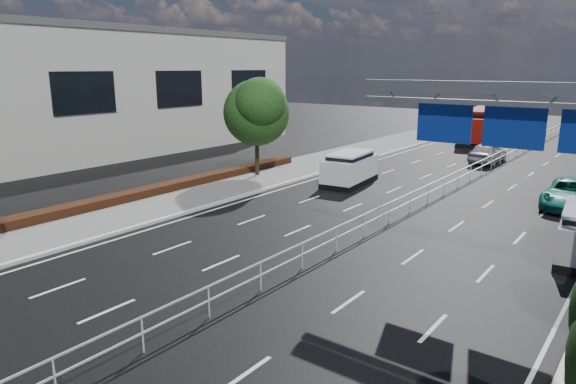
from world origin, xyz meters
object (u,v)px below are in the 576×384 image
Objects in this scene: white_minivan at (350,168)px; parked_car_teal at (572,194)px; overhead_gantry at (538,120)px; red_bus at (483,125)px; near_car_silver at (488,152)px; near_car_dark at (515,128)px.

white_minivan is 0.91× the size of parked_car_teal.
red_bus is (-11.69, 34.38, -3.88)m from overhead_gantry.
near_car_silver is at bearing 108.76° from overhead_gantry.
overhead_gantry is 24.53m from near_car_silver.
overhead_gantry is at bearing -44.21° from white_minivan.
red_bus reaches higher than near_car_silver.
red_bus is at bearing 81.67° from white_minivan.
near_car_dark is at bearing 79.60° from white_minivan.
near_car_dark is at bearing 103.95° from overhead_gantry.
parked_car_teal is at bearing 91.15° from overhead_gantry.
red_bus is 2.08× the size of parked_car_teal.
red_bus is 2.17× the size of near_car_dark.
overhead_gantry is 42.99m from near_car_dark.
red_bus reaches higher than white_minivan.
near_car_dark is (-10.30, 41.47, -4.75)m from overhead_gantry.
near_car_dark is at bearing 72.79° from red_bus.
near_car_silver is at bearing 123.84° from parked_car_teal.
white_minivan reaches higher than near_car_silver.
parked_car_teal is (11.45, -22.44, -0.97)m from red_bus.
white_minivan is 1.03× the size of near_car_silver.
red_bus is 25.21m from parked_car_teal.
overhead_gantry is 1.97× the size of near_car_dark.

